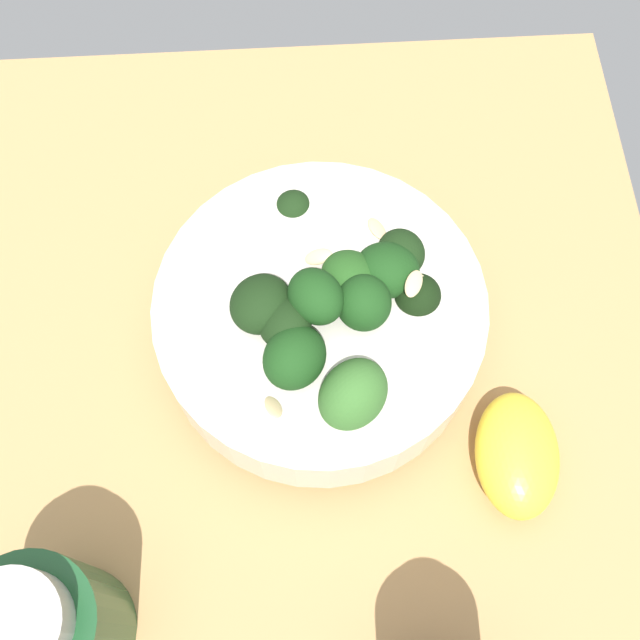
# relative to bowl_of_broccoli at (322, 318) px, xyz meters

# --- Properties ---
(ground_plane) EXTENTS (0.57, 0.57, 0.05)m
(ground_plane) POSITION_rel_bowl_of_broccoli_xyz_m (0.04, 0.01, -0.07)
(ground_plane) COLOR tan
(bowl_of_broccoli) EXTENTS (0.21, 0.21, 0.11)m
(bowl_of_broccoli) POSITION_rel_bowl_of_broccoli_xyz_m (0.00, 0.00, 0.00)
(bowl_of_broccoli) COLOR silver
(bowl_of_broccoli) RESTS_ON ground_plane
(lemon_wedge) EXTENTS (0.06, 0.09, 0.04)m
(lemon_wedge) POSITION_rel_bowl_of_broccoli_xyz_m (-0.12, 0.09, -0.03)
(lemon_wedge) COLOR yellow
(lemon_wedge) RESTS_ON ground_plane
(bottle_short) EXTENTS (0.08, 0.08, 0.12)m
(bottle_short) POSITION_rel_bowl_of_broccoli_xyz_m (0.16, 0.18, 0.01)
(bottle_short) COLOR #194723
(bottle_short) RESTS_ON ground_plane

